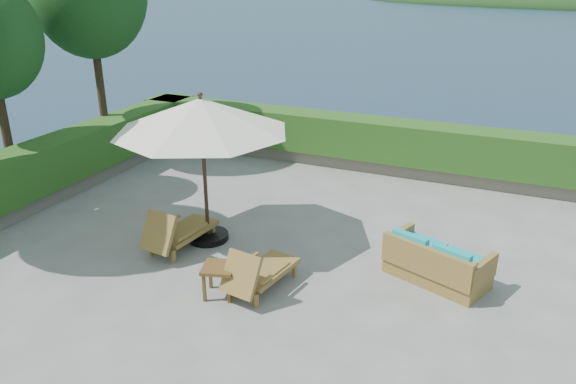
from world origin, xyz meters
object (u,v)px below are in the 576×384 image
at_px(patio_umbrella, 201,117).
at_px(wicker_loveseat, 436,264).
at_px(side_table, 219,271).
at_px(lounge_left, 177,231).
at_px(lounge_right, 258,272).

xyz_separation_m(patio_umbrella, wicker_loveseat, (4.34, 0.19, -2.14)).
bearing_deg(wicker_loveseat, side_table, -128.57).
bearing_deg(lounge_left, patio_umbrella, 70.34).
xyz_separation_m(lounge_left, lounge_right, (2.03, -0.69, -0.02)).
distance_m(lounge_right, wicker_loveseat, 3.00).
height_order(lounge_left, wicker_loveseat, lounge_left).
distance_m(lounge_right, side_table, 0.65).
height_order(patio_umbrella, lounge_right, patio_umbrella).
relative_size(lounge_right, side_table, 2.48).
distance_m(side_table, wicker_loveseat, 3.63).
relative_size(lounge_left, wicker_loveseat, 0.87).
height_order(side_table, wicker_loveseat, wicker_loveseat).
bearing_deg(patio_umbrella, lounge_left, -116.39).
relative_size(patio_umbrella, wicker_loveseat, 1.80).
relative_size(patio_umbrella, lounge_right, 2.16).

